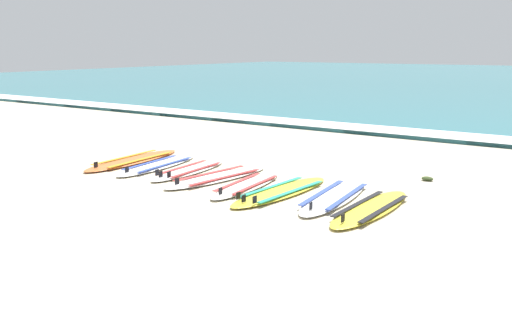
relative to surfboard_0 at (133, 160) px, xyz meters
name	(u,v)px	position (x,y,z in m)	size (l,w,h in m)	color
ground_plane	(209,184)	(2.41, -0.56, -0.04)	(80.00, 80.00, 0.00)	#C1B599
sea	(511,79)	(2.41, 35.77, 0.01)	(80.00, 60.00, 0.10)	teal
wave_foam_strip	(361,129)	(2.41, 6.39, 0.02)	(80.00, 1.24, 0.11)	white
surfboard_0	(133,160)	(0.00, 0.00, 0.00)	(0.68, 2.53, 0.18)	orange
surfboard_1	(158,165)	(0.77, -0.08, 0.00)	(0.65, 2.21, 0.18)	white
surfboard_2	(189,170)	(1.57, -0.08, 0.00)	(0.54, 2.03, 0.18)	white
surfboard_3	(218,177)	(2.33, -0.20, 0.00)	(1.02, 2.39, 0.18)	white
surfboard_4	(247,185)	(3.09, -0.39, 0.00)	(0.59, 2.02, 0.18)	silver
surfboard_5	(281,191)	(3.77, -0.41, 0.00)	(0.87, 2.41, 0.18)	yellow
surfboard_6	(335,196)	(4.62, -0.20, 0.00)	(0.72, 2.38, 0.18)	white
surfboard_7	(371,208)	(5.32, -0.47, 0.00)	(0.71, 2.28, 0.18)	yellow
seaweed_clump_near_shoreline	(427,179)	(5.52, 1.74, 0.00)	(0.20, 0.16, 0.07)	#384723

